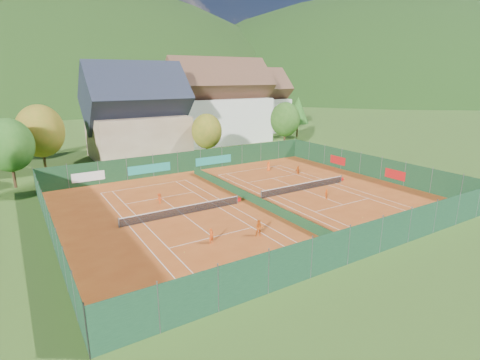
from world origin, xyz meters
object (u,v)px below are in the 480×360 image
Objects in this scene: ball_hopper at (411,214)px; player_left_far at (159,199)px; player_left_near at (211,236)px; player_right_near at (326,194)px; chalet at (137,118)px; hotel_block_b at (253,105)px; player_right_far_b at (298,170)px; hotel_block_a at (219,106)px; player_left_mid at (259,228)px; player_right_far_a at (269,166)px.

ball_hopper is 0.66× the size of player_left_far.
player_right_near is (16.59, 3.49, -0.08)m from player_left_near.
chalet is at bearing -113.03° from player_left_far.
ball_hopper is at bearing -109.03° from hotel_block_b.
hotel_block_b is 14.48× the size of player_right_far_b.
chalet is 26.85m from player_left_far.
hotel_block_b is 12.82× the size of player_left_near.
player_left_near is at bearing -119.63° from hotel_block_a.
ball_hopper is 0.59× the size of player_left_near.
player_right_far_b is at bearing 40.84° from player_right_near.
player_left_near is at bearing -98.64° from chalet.
player_left_mid is 1.25× the size of player_left_far.
player_right_far_b is (-17.67, -37.74, -6.02)m from hotel_block_b.
ball_hopper is at bearing -37.45° from player_left_near.
player_left_mid is (4.23, -0.92, 0.09)m from player_left_near.
player_left_mid is at bearing 34.03° from player_right_far_a.
hotel_block_a reaches higher than player_right_far_b.
hotel_block_b is at bearing 70.97° from ball_hopper.
player_left_far is at bearing 135.96° from player_left_mid.
hotel_block_b is at bearing 83.74° from player_left_mid.
player_left_mid is at bearing 174.03° from player_right_near.
chalet reaches higher than player_left_far.
player_right_far_a is at bearing -102.82° from hotel_block_a.
hotel_block_b is at bearing 29.74° from hotel_block_a.
player_right_far_b is at bearing -57.14° from chalet.
player_left_near is 1.13× the size of player_right_near.
player_right_far_b is at bearing 174.64° from player_left_far.
chalet is 0.75× the size of hotel_block_a.
player_left_near is at bearing 25.36° from player_right_far_a.
player_right_far_a is at bearing -120.49° from hotel_block_b.
player_right_far_a is (14.60, 18.61, -0.08)m from player_left_mid.
chalet reaches higher than player_left_mid.
hotel_block_b is 55.73m from player_left_far.
player_left_mid reaches higher than player_left_far.
hotel_block_a reaches higher than player_left_near.
player_left_mid is at bearing 24.01° from player_right_far_b.
player_right_near is (12.36, 4.41, -0.17)m from player_left_mid.
ball_hopper is (-5.64, -48.96, -6.83)m from hotel_block_a.
hotel_block_b reaches higher than player_right_near.
hotel_block_a is 14.17× the size of player_left_mid.
hotel_block_b is at bearing -144.65° from player_left_far.
player_left_near is 25.83m from player_right_far_a.
hotel_block_a is at bearing -114.01° from player_right_far_b.
player_right_far_b is (16.79, 14.59, -0.17)m from player_left_mid.
player_right_far_b is (21.02, 13.67, -0.08)m from player_left_near.
player_right_near is at bearing -72.18° from chalet.
chalet is 45.39m from ball_hopper.
chalet is at bearing 82.20° from player_right_near.
hotel_block_b is 64.61m from player_left_near.
player_left_near reaches higher than ball_hopper.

